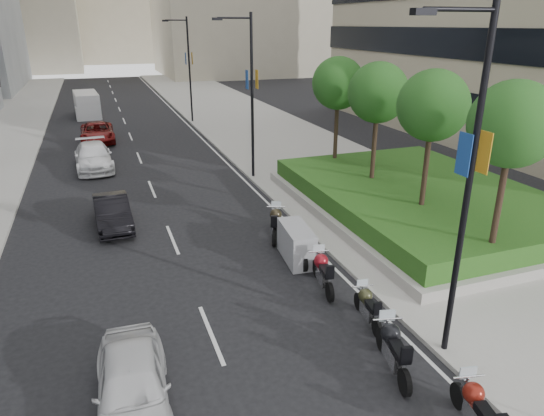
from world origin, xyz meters
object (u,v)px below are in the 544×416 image
motorcycle_3 (368,306)px  car_d (97,132)px  lamp_post_2 (187,65)px  delivery_van (87,105)px  motorcycle_6 (275,223)px  lamp_post_0 (465,176)px  motorcycle_1 (477,411)px  motorcycle_5 (296,244)px  car_a (132,386)px  motorcycle_2 (393,349)px  motorcycle_4 (323,272)px  car_b (112,212)px  lamp_post_1 (249,90)px  car_c (94,157)px

motorcycle_3 → car_d: car_d is taller
lamp_post_2 → delivery_van: (-8.73, 6.53, -4.00)m
motorcycle_6 → lamp_post_0: bearing=-146.7°
motorcycle_1 → motorcycle_5: bearing=15.5°
motorcycle_1 → lamp_post_2: bearing=10.8°
lamp_post_2 → car_a: (-7.98, -34.31, -4.36)m
motorcycle_2 → motorcycle_4: size_ratio=1.03×
motorcycle_1 → motorcycle_6: (-0.48, 11.31, 0.04)m
motorcycle_1 → motorcycle_6: motorcycle_6 is taller
motorcycle_2 → car_d: 30.67m
motorcycle_1 → motorcycle_2: 2.48m
car_d → delivery_van: bearing=93.1°
lamp_post_0 → delivery_van: (-8.73, 41.53, -4.00)m
lamp_post_0 → motorcycle_2: 4.70m
motorcycle_4 → car_b: car_b is taller
lamp_post_1 → lamp_post_2: same height
car_b → car_d: size_ratio=0.79×
lamp_post_0 → lamp_post_1: bearing=90.0°
lamp_post_0 → delivery_van: bearing=101.9°
delivery_van → motorcycle_3: bearing=-83.0°
motorcycle_3 → car_c: 21.59m
lamp_post_1 → lamp_post_0: bearing=-90.0°
car_a → motorcycle_2: bearing=-4.2°
lamp_post_2 → motorcycle_1: size_ratio=4.11×
car_c → lamp_post_0: bearing=-71.7°
lamp_post_1 → car_c: (-8.48, 5.30, -4.30)m
motorcycle_6 → car_a: (-6.48, -8.11, 0.08)m
lamp_post_0 → motorcycle_3: lamp_post_0 is taller
car_c → delivery_van: (-0.26, 19.23, 0.30)m
lamp_post_2 → car_d: bearing=-147.6°
motorcycle_1 → delivery_van: delivery_van is taller
motorcycle_5 → motorcycle_6: (0.01, 2.30, -0.05)m
lamp_post_1 → delivery_van: lamp_post_1 is taller
motorcycle_5 → motorcycle_6: motorcycle_5 is taller
lamp_post_2 → car_a: bearing=-103.1°
car_c → car_d: car_c is taller
motorcycle_3 → car_a: 7.04m
motorcycle_6 → motorcycle_1: bearing=-153.9°
car_b → car_d: car_d is taller
motorcycle_1 → car_d: size_ratio=0.42×
motorcycle_1 → motorcycle_4: 6.83m
motorcycle_1 → motorcycle_4: (-0.45, 6.81, 0.02)m
lamp_post_1 → motorcycle_3: lamp_post_1 is taller
motorcycle_4 → motorcycle_6: motorcycle_6 is taller
motorcycle_6 → car_d: bearing=41.0°
car_d → delivery_van: 11.68m
motorcycle_4 → car_d: 26.41m
motorcycle_4 → delivery_van: bearing=20.7°
motorcycle_2 → motorcycle_4: 4.40m
motorcycle_4 → motorcycle_6: (-0.04, 4.50, 0.01)m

